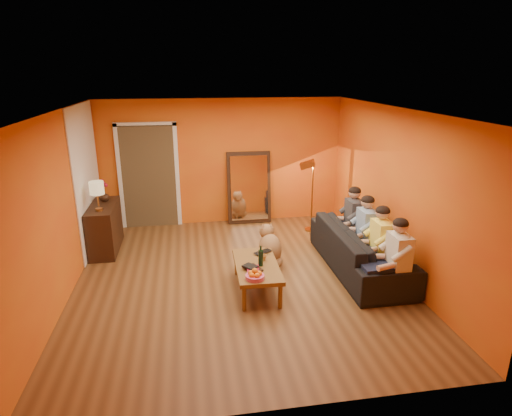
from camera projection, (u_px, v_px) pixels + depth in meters
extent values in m
cube|color=brown|center=(239.00, 279.00, 6.72)|extent=(5.00, 5.50, 0.00)
cube|color=white|center=(237.00, 111.00, 5.92)|extent=(5.00, 5.50, 0.00)
cube|color=#CD6A18|center=(222.00, 162.00, 8.90)|extent=(5.00, 0.00, 2.60)
cube|color=#CD6A18|center=(60.00, 209.00, 5.94)|extent=(0.00, 5.50, 2.60)
cube|color=#CD6A18|center=(396.00, 193.00, 6.71)|extent=(0.00, 5.50, 2.60)
cube|color=white|center=(87.00, 178.00, 7.58)|extent=(0.02, 1.90, 2.58)
cube|color=#3F2D19|center=(149.00, 176.00, 8.82)|extent=(1.06, 0.30, 2.10)
cube|color=white|center=(120.00, 178.00, 8.62)|extent=(0.08, 0.06, 2.20)
cube|color=white|center=(177.00, 176.00, 8.80)|extent=(0.08, 0.06, 2.20)
cube|color=white|center=(145.00, 124.00, 8.38)|extent=(1.22, 0.06, 0.08)
cube|color=black|center=(249.00, 188.00, 9.04)|extent=(0.92, 0.27, 1.51)
cube|color=white|center=(249.00, 188.00, 9.00)|extent=(0.78, 0.21, 1.35)
cube|color=black|center=(105.00, 228.00, 7.70)|extent=(0.44, 1.18, 0.85)
imported|color=black|center=(360.00, 249.00, 6.97)|extent=(2.45, 0.96, 0.71)
cylinder|color=black|center=(261.00, 256.00, 6.18)|extent=(0.07, 0.07, 0.31)
imported|color=#B27F3F|center=(263.00, 258.00, 6.39)|extent=(0.12, 0.12, 0.09)
imported|color=black|center=(265.00, 253.00, 6.62)|extent=(0.36, 0.32, 0.02)
imported|color=black|center=(247.00, 270.00, 6.05)|extent=(0.30, 0.33, 0.03)
imported|color=maroon|center=(247.00, 269.00, 6.05)|extent=(0.20, 0.25, 0.02)
imported|color=black|center=(247.00, 268.00, 6.03)|extent=(0.25, 0.25, 0.02)
imported|color=black|center=(104.00, 196.00, 7.77)|extent=(0.19, 0.19, 0.20)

